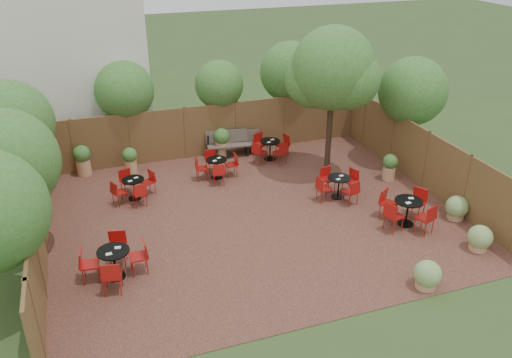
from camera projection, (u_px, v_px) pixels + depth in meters
name	position (u px, v px, depth m)	size (l,w,h in m)	color
ground	(255.00, 216.00, 15.89)	(80.00, 80.00, 0.00)	#354F23
courtyard_paving	(255.00, 216.00, 15.89)	(12.00, 10.00, 0.02)	#3D1D18
fence_back	(212.00, 130.00, 19.68)	(12.00, 0.08, 2.00)	brown
fence_left	(40.00, 221.00, 13.69)	(0.08, 10.00, 2.00)	brown
fence_right	(425.00, 160.00, 17.20)	(0.08, 10.00, 2.00)	brown
neighbour_building	(73.00, 43.00, 19.56)	(5.00, 4.00, 8.00)	silver
overhang_foliage	(157.00, 118.00, 15.76)	(15.82, 10.83, 2.66)	#326621
courtyard_tree	(333.00, 73.00, 17.04)	(2.88, 2.80, 5.15)	black
park_bench_left	(228.00, 143.00, 19.72)	(1.65, 0.71, 0.99)	brown
park_bench_right	(242.00, 143.00, 19.91)	(1.44, 0.50, 0.88)	brown
bistro_tables	(254.00, 193.00, 16.29)	(10.06, 7.36, 0.92)	black
planters	(192.00, 155.00, 18.62)	(10.56, 4.42, 1.10)	tan
low_shrubs	(455.00, 238.00, 14.10)	(3.52, 3.19, 0.73)	tan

